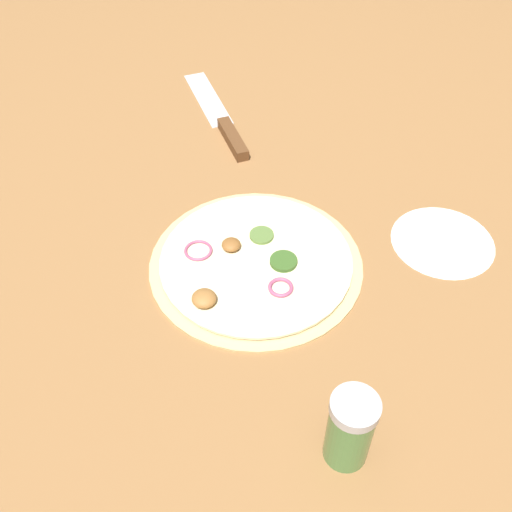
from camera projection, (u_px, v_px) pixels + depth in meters
name	position (u px, v px, depth m)	size (l,w,h in m)	color
ground_plane	(256.00, 265.00, 0.80)	(3.00, 3.00, 0.00)	olive
pizza	(255.00, 262.00, 0.79)	(0.28, 0.28, 0.03)	#D6B77A
knife	(224.00, 125.00, 1.01)	(0.26, 0.17, 0.02)	silver
spice_jar	(350.00, 429.00, 0.58)	(0.05, 0.05, 0.10)	#4C7F42
flour_patch	(443.00, 242.00, 0.83)	(0.14, 0.14, 0.00)	white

